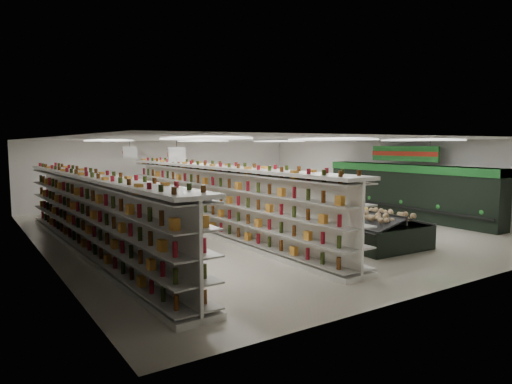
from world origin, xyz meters
TOP-DOWN VIEW (x-y plane):
  - floor at (0.00, 0.00)m, footprint 16.00×16.00m
  - ceiling at (0.00, 0.00)m, footprint 14.00×16.00m
  - wall_back at (0.00, 8.00)m, footprint 14.00×0.02m
  - wall_front at (0.00, -8.00)m, footprint 14.00×0.02m
  - wall_left at (-7.00, 0.00)m, footprint 0.02×16.00m
  - wall_right at (7.00, 0.00)m, footprint 0.02×16.00m
  - produce_wall_case at (6.53, -1.50)m, footprint 0.93×8.00m
  - aisle_sign_near at (-3.80, -2.00)m, footprint 0.52×0.06m
  - aisle_sign_far at (-3.80, 2.00)m, footprint 0.52×0.06m
  - hortifruti_banner at (6.25, -1.50)m, footprint 0.12×3.20m
  - gondola_left at (-5.74, -0.62)m, footprint 1.33×12.70m
  - gondola_center at (-1.50, 0.00)m, footprint 1.06×13.35m
  - produce_island at (1.56, -2.09)m, footprint 2.75×7.05m
  - soda_endcap at (-0.23, 6.56)m, footprint 1.59×1.32m
  - shopper_main at (-0.55, -2.56)m, footprint 0.74×0.65m
  - shopper_background at (-4.20, 2.53)m, footprint 0.58×0.88m

SIDE VIEW (x-z plane):
  - floor at x=0.00m, z-range 0.00..0.00m
  - produce_island at x=1.56m, z-range -0.05..0.99m
  - soda_endcap at x=-0.23m, z-range -0.03..1.71m
  - shopper_main at x=-0.55m, z-range 0.00..1.70m
  - shopper_background at x=-4.20m, z-range 0.00..1.73m
  - gondola_left at x=-5.74m, z-range -0.09..2.11m
  - gondola_center at x=-1.50m, z-range -0.09..2.22m
  - produce_wall_case at x=6.53m, z-range 0.14..2.34m
  - wall_back at x=0.00m, z-range 0.00..3.20m
  - wall_front at x=0.00m, z-range 0.00..3.20m
  - wall_left at x=-7.00m, z-range 0.00..3.20m
  - wall_right at x=7.00m, z-range 0.00..3.20m
  - hortifruti_banner at x=6.25m, z-range 2.18..3.13m
  - aisle_sign_near at x=-3.80m, z-range 2.38..3.13m
  - aisle_sign_far at x=-3.80m, z-range 2.38..3.13m
  - ceiling at x=0.00m, z-range 3.19..3.21m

